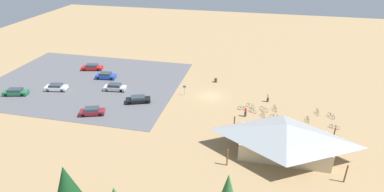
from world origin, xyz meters
TOP-DOWN VIEW (x-y plane):
  - ground at (0.00, 0.00)m, footprint 160.00×160.00m
  - parking_lot_asphalt at (27.56, -0.63)m, footprint 40.24×31.10m
  - bike_pavilion at (-13.24, 15.85)m, footprint 15.48×9.37m
  - trash_bin at (0.14, -6.96)m, footprint 0.60×0.60m
  - lot_sign at (5.19, 0.73)m, footprint 0.56×0.08m
  - pine_far_east at (10.35, 32.49)m, footprint 3.12×3.12m
  - bicycle_green_lone_west at (-17.69, 5.56)m, footprint 0.48×1.62m
  - bicycle_white_edge_south at (-7.83, 2.87)m, footprint 1.57×0.69m
  - bicycle_black_yard_front at (-21.66, 7.14)m, footprint 1.54×0.71m
  - bicycle_yellow_mid_cluster at (-19.61, 2.70)m, footprint 0.48×1.77m
  - bicycle_silver_yard_center at (-10.26, 5.64)m, footprint 0.71×1.56m
  - bicycle_teal_front_row at (-12.20, 5.92)m, footprint 1.68×0.48m
  - bicycle_red_near_porch at (-12.30, 3.05)m, footprint 0.64×1.70m
  - bicycle_blue_lone_east at (-8.34, 4.66)m, footprint 1.37×1.03m
  - bicycle_orange_back_row at (-10.33, 3.77)m, footprint 1.50×1.05m
  - bicycle_purple_near_sign at (-21.76, 3.50)m, footprint 0.97×1.48m
  - bicycle_green_trailside at (-6.44, 4.22)m, footprint 1.65×0.50m
  - car_blue_near_entry at (24.13, -3.32)m, footprint 4.50×2.35m
  - car_maroon_mid_lot at (19.15, 11.84)m, footprint 4.60×3.02m
  - car_silver_aisle_side at (19.53, 1.80)m, footprint 4.61×2.25m
  - car_black_second_row at (12.99, 5.67)m, footprint 4.95×3.34m
  - car_white_far_end at (31.23, 4.41)m, footprint 4.59×2.58m
  - car_green_by_curb at (37.82, 8.09)m, footprint 4.94×2.82m
  - car_red_front_row at (29.67, -7.40)m, footprint 5.06×2.78m
  - visitor_at_bikes at (-10.94, -0.10)m, footprint 0.40×0.37m
  - visitor_crossing_yard at (-7.19, 6.40)m, footprint 0.40×0.38m

SIDE VIEW (x-z plane):
  - ground at x=0.00m, z-range 0.00..0.00m
  - parking_lot_asphalt at x=27.56m, z-range 0.00..0.05m
  - bicycle_white_edge_south at x=-7.83m, z-range -0.06..0.75m
  - bicycle_black_yard_front at x=-21.66m, z-range -0.05..0.75m
  - bicycle_teal_front_row at x=-12.20m, z-range -0.05..0.76m
  - bicycle_green_lone_west at x=-17.69m, z-range -0.03..0.75m
  - bicycle_silver_yard_center at x=-10.26m, z-range -0.02..0.75m
  - bicycle_blue_lone_east at x=-8.34m, z-range -0.04..0.78m
  - bicycle_green_trailside at x=-6.44m, z-range -0.04..0.79m
  - bicycle_purple_near_sign at x=-21.76m, z-range -0.04..0.79m
  - bicycle_orange_back_row at x=-10.33m, z-range -0.02..0.81m
  - bicycle_yellow_mid_cluster at x=-19.61m, z-range -0.05..0.84m
  - bicycle_red_near_porch at x=-12.30m, z-range -0.06..0.86m
  - trash_bin at x=0.14m, z-range 0.00..0.90m
  - car_black_second_row at x=12.99m, z-range 0.06..1.32m
  - car_green_by_curb at x=37.82m, z-range 0.05..1.38m
  - car_white_far_end at x=31.23m, z-range 0.05..1.40m
  - car_maroon_mid_lot at x=19.15m, z-range 0.05..1.42m
  - car_red_front_row at x=29.67m, z-range 0.05..1.42m
  - car_blue_near_entry at x=24.13m, z-range 0.05..1.46m
  - car_silver_aisle_side at x=19.53m, z-range 0.04..1.49m
  - visitor_at_bikes at x=-10.94m, z-range 0.04..1.78m
  - visitor_crossing_yard at x=-7.19m, z-range 0.05..1.89m
  - lot_sign at x=5.19m, z-range 0.31..2.51m
  - bike_pavilion at x=-13.24m, z-range 0.38..5.33m
  - pine_far_east at x=10.35m, z-range 0.89..7.45m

